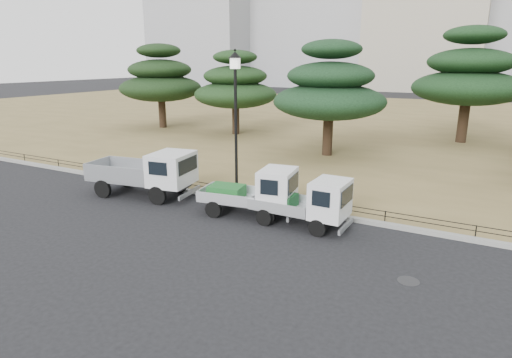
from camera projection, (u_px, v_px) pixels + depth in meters
The scene contains 14 objects.
ground at pixel (230, 226), 15.77m from camera, with size 220.00×220.00×0.00m, color black.
lawn at pixel (394, 122), 41.73m from camera, with size 120.00×56.00×0.15m, color olive.
curb at pixel (263, 204), 17.96m from camera, with size 120.00×0.25×0.16m, color gray.
truck_large at pixel (147, 171), 18.91m from camera, with size 4.97×2.53×2.07m.
truck_kei_front at pixel (255, 192), 16.52m from camera, with size 3.86×2.05×1.95m.
truck_kei_rear at pixel (307, 202), 15.48m from camera, with size 3.56×1.59×1.85m.
street_lamp at pixel (236, 101), 17.76m from camera, with size 0.55×0.55×6.09m.
pipe_fence at pixel (264, 195), 17.99m from camera, with size 38.00×0.04×0.40m.
tarp_pile at pixel (131, 169), 22.04m from camera, with size 1.43×1.15×0.87m.
manhole at pixel (408, 281), 11.78m from camera, with size 0.60×0.60×0.01m, color #2D2D30.
pine_west_far at pixel (160, 80), 37.03m from camera, with size 7.10×7.10×7.17m.
pine_west_near at pixel (235, 86), 33.76m from camera, with size 6.57×6.57×6.57m.
pine_center_left at pixel (330, 90), 25.88m from camera, with size 6.86×6.86×6.97m.
pine_center_right at pixel (469, 76), 29.97m from camera, with size 7.62×7.62×8.09m.
Camera 1 is at (7.81, -12.54, 5.86)m, focal length 30.00 mm.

